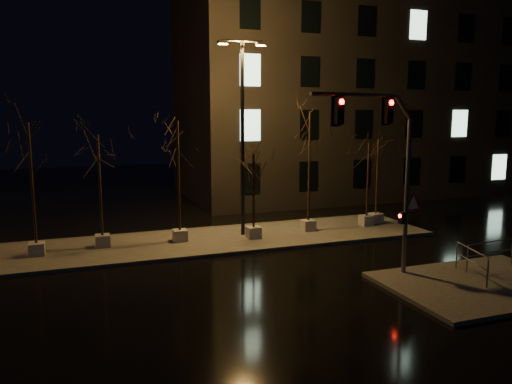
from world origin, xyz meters
name	(u,v)px	position (x,y,z in m)	size (l,w,h in m)	color
ground	(256,280)	(0.00, 0.00, 0.00)	(90.00, 90.00, 0.00)	black
median	(214,240)	(0.00, 6.00, 0.07)	(22.00, 5.00, 0.15)	#403E39
sidewalk_corner	(482,284)	(7.50, -3.50, 0.07)	(7.00, 5.00, 0.15)	#403E39
building	(345,97)	(14.00, 18.00, 7.50)	(25.00, 12.00, 15.00)	black
tree_0	(30,153)	(-7.96, 5.86, 4.60)	(1.80, 1.80, 5.86)	#A3A098
tree_1	(99,160)	(-5.19, 6.37, 4.15)	(1.80, 1.80, 5.27)	#A3A098
tree_2	(178,148)	(-1.64, 6.16, 4.62)	(1.80, 1.80, 5.90)	#A3A098
tree_3	(254,172)	(1.90, 5.54, 3.40)	(1.80, 1.80, 4.28)	#A3A098
tree_4	(310,138)	(5.12, 6.03, 4.96)	(1.80, 1.80, 6.34)	#A3A098
tree_5	(368,162)	(8.64, 6.01, 3.66)	(1.80, 1.80, 4.62)	#A3A098
tree_6	(378,158)	(9.46, 6.35, 3.80)	(1.80, 1.80, 4.81)	#A3A098
traffic_signal_mast	(388,159)	(4.46, -1.74, 4.59)	(5.43, 1.25, 6.76)	slate
streetlight_main	(242,125)	(1.61, 6.35, 5.66)	(2.38, 0.36, 9.54)	black
guard_rail_a	(491,251)	(9.04, -2.29, 0.87)	(2.55, 0.28, 1.11)	slate
guard_rail_b	(472,259)	(7.50, -2.91, 0.85)	(0.65, 2.22, 1.09)	slate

